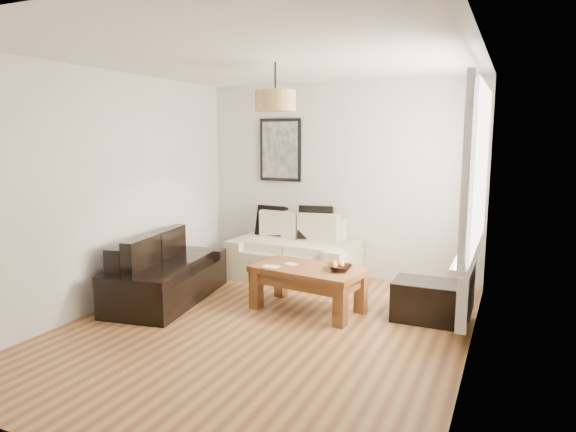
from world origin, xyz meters
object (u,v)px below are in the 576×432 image
at_px(sofa_leather, 167,270).
at_px(ottoman, 429,301).
at_px(coffee_table, 308,289).
at_px(loveseat_cream, 294,249).

height_order(sofa_leather, ottoman, sofa_leather).
bearing_deg(sofa_leather, coffee_table, -87.03).
bearing_deg(sofa_leather, loveseat_cream, -43.61).
relative_size(loveseat_cream, sofa_leather, 1.00).
bearing_deg(ottoman, loveseat_cream, 155.92).
xyz_separation_m(loveseat_cream, coffee_table, (0.64, -1.08, -0.16)).
height_order(loveseat_cream, ottoman, loveseat_cream).
distance_m(sofa_leather, coffee_table, 1.66).
bearing_deg(loveseat_cream, sofa_leather, -122.60).
distance_m(loveseat_cream, coffee_table, 1.26).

